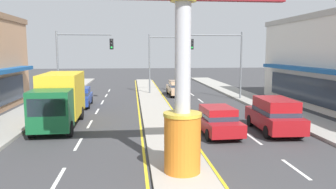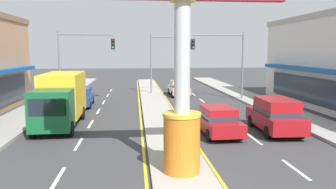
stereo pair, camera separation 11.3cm
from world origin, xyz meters
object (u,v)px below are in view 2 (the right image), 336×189
(traffic_light_median_far, at_px, (165,54))
(suv_near_left_lane, at_px, (275,115))
(traffic_light_left_side, at_px, (80,54))
(district_sign, at_px, (182,70))
(sedan_far_right_lane, at_px, (217,120))
(traffic_light_right_side, at_px, (224,54))
(sedan_near_right_lane, at_px, (81,97))
(sedan_far_left_oncoming, at_px, (179,88))
(box_truck_mid_left_lane, at_px, (61,98))

(traffic_light_median_far, bearing_deg, suv_near_left_lane, -74.96)
(traffic_light_left_side, xyz_separation_m, suv_near_left_lane, (12.42, -11.90, -3.26))
(district_sign, bearing_deg, traffic_light_median_far, 86.12)
(district_sign, relative_size, traffic_light_median_far, 1.26)
(sedan_far_right_lane, height_order, suv_near_left_lane, suv_near_left_lane)
(traffic_light_left_side, height_order, traffic_light_right_side, same)
(traffic_light_left_side, bearing_deg, traffic_light_right_side, -0.29)
(sedan_near_right_lane, distance_m, sedan_far_left_oncoming, 10.44)
(district_sign, relative_size, sedan_near_right_lane, 1.79)
(sedan_far_right_lane, distance_m, sedan_far_left_oncoming, 15.66)
(traffic_light_right_side, bearing_deg, sedan_near_right_lane, -171.61)
(traffic_light_left_side, bearing_deg, box_truck_mid_left_lane, -88.47)
(traffic_light_left_side, distance_m, traffic_light_right_side, 12.71)
(traffic_light_median_far, height_order, sedan_near_right_lane, traffic_light_median_far)
(district_sign, bearing_deg, sedan_near_right_lane, 111.02)
(district_sign, relative_size, suv_near_left_lane, 1.66)
(traffic_light_right_side, height_order, traffic_light_median_far, same)
(traffic_light_left_side, distance_m, suv_near_left_lane, 17.51)
(district_sign, bearing_deg, sedan_far_left_oncoming, 82.60)
(traffic_light_right_side, xyz_separation_m, sedan_far_left_oncoming, (-3.58, 3.70, -3.46))
(district_sign, height_order, traffic_light_right_side, district_sign)
(traffic_light_median_far, relative_size, sedan_near_right_lane, 1.42)
(traffic_light_median_far, xyz_separation_m, sedan_far_left_oncoming, (1.23, -1.31, -3.41))
(district_sign, distance_m, sedan_far_left_oncoming, 21.74)
(sedan_near_right_lane, bearing_deg, box_truck_mid_left_lane, -90.37)
(traffic_light_left_side, xyz_separation_m, box_truck_mid_left_lane, (0.24, -8.89, -2.55))
(box_truck_mid_left_lane, distance_m, sedan_far_left_oncoming, 15.39)
(traffic_light_left_side, xyz_separation_m, sedan_near_right_lane, (0.28, -1.90, -3.46))
(traffic_light_median_far, bearing_deg, sedan_far_right_lane, -85.83)
(district_sign, height_order, box_truck_mid_left_lane, district_sign)
(box_truck_mid_left_lane, xyz_separation_m, sedan_far_left_oncoming, (8.89, 12.53, -0.91))
(sedan_far_left_oncoming, bearing_deg, sedan_far_right_lane, -89.99)
(traffic_light_left_side, height_order, sedan_near_right_lane, traffic_light_left_side)
(district_sign, height_order, sedan_far_left_oncoming, district_sign)
(sedan_far_right_lane, bearing_deg, traffic_light_median_far, 94.17)
(traffic_light_median_far, xyz_separation_m, sedan_near_right_lane, (-7.61, -6.85, -3.41))
(district_sign, relative_size, sedan_far_right_lane, 1.78)
(district_sign, relative_size, sedan_far_left_oncoming, 1.80)
(sedan_far_left_oncoming, bearing_deg, suv_near_left_lane, -78.03)
(sedan_far_right_lane, relative_size, sedan_far_left_oncoming, 1.01)
(sedan_near_right_lane, relative_size, box_truck_mid_left_lane, 0.63)
(suv_near_left_lane, bearing_deg, sedan_far_left_oncoming, 101.97)
(traffic_light_right_side, height_order, sedan_far_left_oncoming, traffic_light_right_side)
(sedan_near_right_lane, height_order, sedan_far_left_oncoming, same)
(traffic_light_median_far, bearing_deg, traffic_light_right_side, -46.15)
(district_sign, xyz_separation_m, sedan_far_right_lane, (2.77, 5.69, -3.05))
(district_sign, bearing_deg, box_truck_mid_left_lane, 124.79)
(suv_near_left_lane, bearing_deg, sedan_far_right_lane, -178.09)
(district_sign, distance_m, traffic_light_right_side, 18.75)
(district_sign, bearing_deg, sedan_far_right_lane, 64.00)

